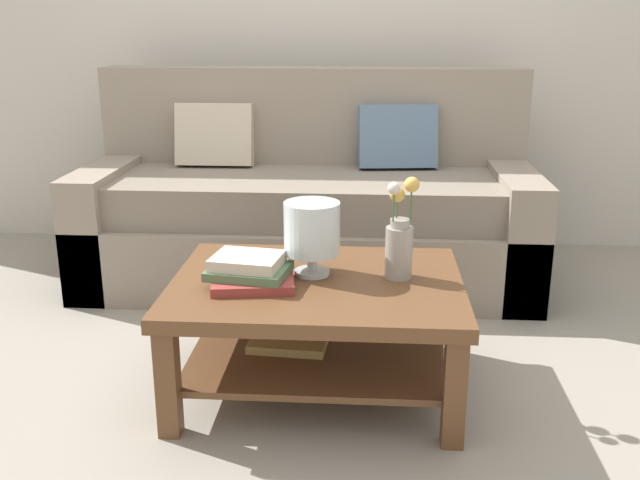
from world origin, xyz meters
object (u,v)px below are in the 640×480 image
Objects in this scene: coffee_table at (316,310)px; book_stack_main at (250,272)px; couch at (309,209)px; glass_hurricane_vase at (312,230)px; flower_pitcher at (399,240)px.

coffee_table is 3.22× the size of book_stack_main.
couch is at bearing 96.12° from coffee_table.
coffee_table is 3.84× the size of glass_hurricane_vase.
book_stack_main is at bearing -163.63° from coffee_table.
couch reaches higher than book_stack_main.
couch is 1.27m from book_stack_main.
couch is 1.21m from coffee_table.
glass_hurricane_vase is at bearing 177.81° from flower_pitcher.
coffee_table is at bearing -83.88° from couch.
book_stack_main is 0.26m from glass_hurricane_vase.
glass_hurricane_vase reaches higher than coffee_table.
coffee_table is 2.79× the size of flower_pitcher.
glass_hurricane_vase is 0.73× the size of flower_pitcher.
flower_pitcher is (0.29, 0.04, 0.25)m from coffee_table.
book_stack_main is at bearing -168.05° from flower_pitcher.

